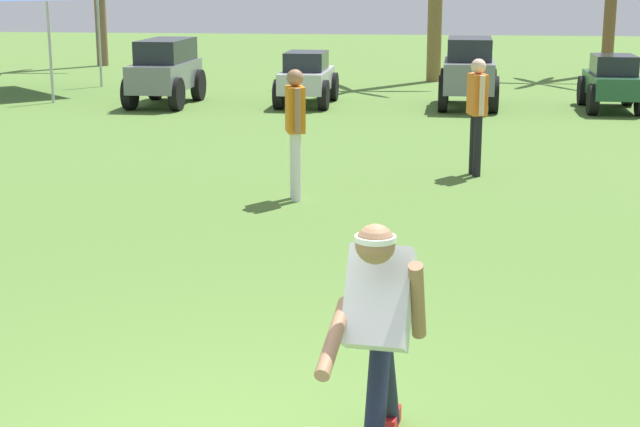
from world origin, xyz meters
TOP-DOWN VIEW (x-y plane):
  - frisbee_thrower at (0.80, 0.18)m, footprint 0.55×1.10m
  - teammate_midfield at (-0.55, 6.58)m, footprint 0.28×0.49m
  - teammate_deep at (1.65, 8.32)m, footprint 0.27×0.50m
  - parked_car_slot_a at (-4.44, 15.04)m, footprint 1.20×2.42m
  - parked_car_slot_b at (-1.53, 15.34)m, footprint 1.13×2.22m
  - parked_car_slot_c at (1.78, 15.34)m, footprint 1.22×2.38m
  - parked_car_slot_d at (4.59, 15.19)m, footprint 1.12×2.22m

SIDE VIEW (x-z plane):
  - parked_car_slot_b at x=-1.53m, z-range 0.01..1.11m
  - parked_car_slot_d at x=4.59m, z-range 0.01..1.11m
  - parked_car_slot_a at x=-4.44m, z-range 0.05..1.39m
  - parked_car_slot_c at x=1.78m, z-range 0.04..1.44m
  - frisbee_thrower at x=0.80m, z-range 0.09..1.49m
  - teammate_midfield at x=-0.55m, z-range 0.16..1.72m
  - teammate_deep at x=1.65m, z-range 0.16..1.72m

